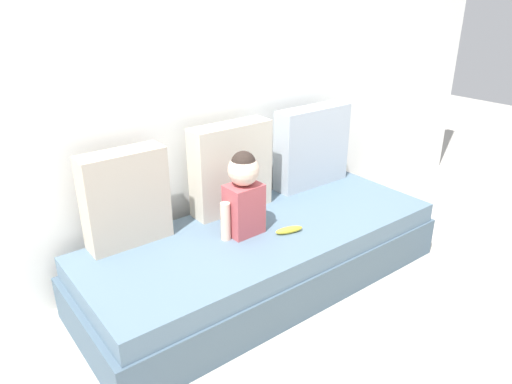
# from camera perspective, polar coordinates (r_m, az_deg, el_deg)

# --- Properties ---
(ground_plane) EXTENTS (12.00, 12.00, 0.00)m
(ground_plane) POSITION_cam_1_polar(r_m,az_deg,el_deg) (3.01, 0.98, -10.70)
(ground_plane) COLOR #B2ADA3
(back_wall) EXTENTS (5.45, 0.10, 2.52)m
(back_wall) POSITION_cam_1_polar(r_m,az_deg,el_deg) (2.98, -5.91, 15.11)
(back_wall) COLOR white
(back_wall) RESTS_ON ground
(couch) EXTENTS (2.25, 0.87, 0.38)m
(couch) POSITION_cam_1_polar(r_m,az_deg,el_deg) (2.91, 1.00, -7.67)
(couch) COLOR #495F70
(couch) RESTS_ON ground
(throw_pillow_left) EXTENTS (0.46, 0.16, 0.53)m
(throw_pillow_left) POSITION_cam_1_polar(r_m,az_deg,el_deg) (2.65, -15.44, -0.75)
(throw_pillow_left) COLOR #C1B29E
(throw_pillow_left) RESTS_ON couch
(throw_pillow_center) EXTENTS (0.53, 0.16, 0.56)m
(throw_pillow_center) POSITION_cam_1_polar(r_m,az_deg,el_deg) (2.94, -3.02, 2.90)
(throw_pillow_center) COLOR beige
(throw_pillow_center) RESTS_ON couch
(throw_pillow_right) EXTENTS (0.58, 0.16, 0.56)m
(throw_pillow_right) POSITION_cam_1_polar(r_m,az_deg,el_deg) (3.37, 6.76, 5.45)
(throw_pillow_right) COLOR #B2BCC6
(throw_pillow_right) RESTS_ON couch
(toddler) EXTENTS (0.31, 0.18, 0.50)m
(toddler) POSITION_cam_1_polar(r_m,az_deg,el_deg) (2.65, -1.49, 0.02)
(toddler) COLOR #B24C51
(toddler) RESTS_ON couch
(banana) EXTENTS (0.18, 0.09, 0.04)m
(banana) POSITION_cam_1_polar(r_m,az_deg,el_deg) (2.76, 4.01, -4.59)
(banana) COLOR yellow
(banana) RESTS_ON couch
(floor_rug) EXTENTS (2.02, 1.00, 0.01)m
(floor_rug) POSITION_cam_1_polar(r_m,az_deg,el_deg) (2.49, 16.28, -20.33)
(floor_rug) COLOR beige
(floor_rug) RESTS_ON ground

